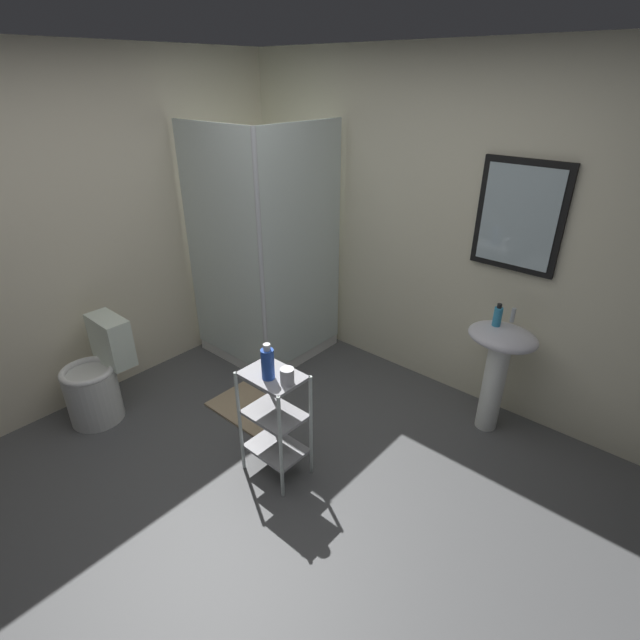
# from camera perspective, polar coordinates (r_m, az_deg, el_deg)

# --- Properties ---
(ground_plane) EXTENTS (4.20, 4.20, 0.02)m
(ground_plane) POSITION_cam_1_polar(r_m,az_deg,el_deg) (3.15, -6.70, -20.12)
(ground_plane) COLOR #505153
(wall_back) EXTENTS (4.20, 0.14, 2.50)m
(wall_back) POSITION_cam_1_polar(r_m,az_deg,el_deg) (3.76, 13.69, 10.33)
(wall_back) COLOR beige
(wall_back) RESTS_ON ground_plane
(wall_left) EXTENTS (0.10, 4.20, 2.50)m
(wall_left) POSITION_cam_1_polar(r_m,az_deg,el_deg) (3.90, -26.82, 8.73)
(wall_left) COLOR beige
(wall_left) RESTS_ON ground_plane
(shower_stall) EXTENTS (0.92, 0.92, 2.00)m
(shower_stall) POSITION_cam_1_polar(r_m,az_deg,el_deg) (4.25, -6.29, 1.48)
(shower_stall) COLOR white
(shower_stall) RESTS_ON ground_plane
(pedestal_sink) EXTENTS (0.46, 0.37, 0.81)m
(pedestal_sink) POSITION_cam_1_polar(r_m,az_deg,el_deg) (3.48, 20.43, -4.26)
(pedestal_sink) COLOR white
(pedestal_sink) RESTS_ON ground_plane
(sink_faucet) EXTENTS (0.03, 0.03, 0.10)m
(sink_faucet) POSITION_cam_1_polar(r_m,az_deg,el_deg) (3.46, 21.93, 0.54)
(sink_faucet) COLOR silver
(sink_faucet) RESTS_ON pedestal_sink
(toilet) EXTENTS (0.37, 0.49, 0.76)m
(toilet) POSITION_cam_1_polar(r_m,az_deg,el_deg) (3.87, -24.92, -6.44)
(toilet) COLOR white
(toilet) RESTS_ON ground_plane
(storage_cart) EXTENTS (0.38, 0.28, 0.74)m
(storage_cart) POSITION_cam_1_polar(r_m,az_deg,el_deg) (3.00, -5.40, -11.28)
(storage_cart) COLOR silver
(storage_cart) RESTS_ON ground_plane
(hand_soap_bottle) EXTENTS (0.06, 0.06, 0.16)m
(hand_soap_bottle) POSITION_cam_1_polar(r_m,az_deg,el_deg) (3.36, 20.34, 0.44)
(hand_soap_bottle) COLOR #389ED1
(hand_soap_bottle) RESTS_ON pedestal_sink
(shampoo_bottle_blue) EXTENTS (0.08, 0.08, 0.22)m
(shampoo_bottle_blue) POSITION_cam_1_polar(r_m,az_deg,el_deg) (2.74, -6.23, -5.12)
(shampoo_bottle_blue) COLOR #244CB3
(shampoo_bottle_blue) RESTS_ON storage_cart
(rinse_cup) EXTENTS (0.08, 0.08, 0.10)m
(rinse_cup) POSITION_cam_1_polar(r_m,az_deg,el_deg) (2.71, -3.92, -6.68)
(rinse_cup) COLOR silver
(rinse_cup) RESTS_ON storage_cart
(bath_mat) EXTENTS (0.60, 0.40, 0.02)m
(bath_mat) POSITION_cam_1_polar(r_m,az_deg,el_deg) (3.79, -8.39, -10.29)
(bath_mat) COLOR tan
(bath_mat) RESTS_ON ground_plane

